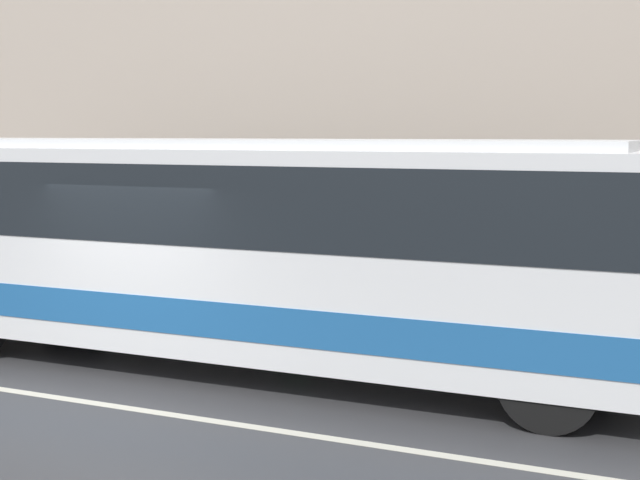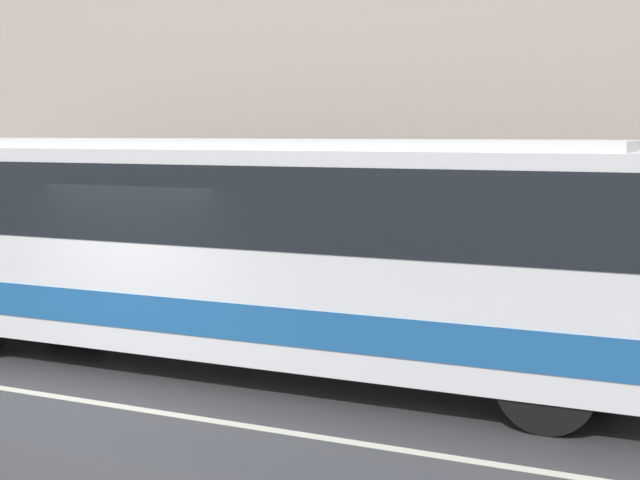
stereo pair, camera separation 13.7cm
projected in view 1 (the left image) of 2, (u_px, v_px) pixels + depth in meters
ground_plane at (82, 402)px, 10.54m from camera, size 60.00×60.00×0.00m
sidewalk at (287, 309)px, 15.58m from camera, size 60.00×3.14×0.18m
lane_stripe at (82, 401)px, 10.54m from camera, size 54.00×0.14×0.01m
transit_bus at (233, 239)px, 12.02m from camera, size 12.04×2.51×3.08m
pedestrian_waiting at (297, 258)px, 15.81m from camera, size 0.36×0.36×1.66m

